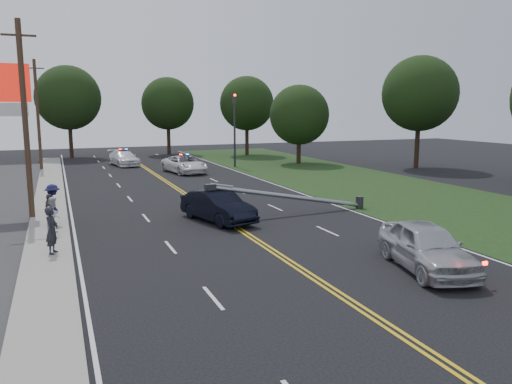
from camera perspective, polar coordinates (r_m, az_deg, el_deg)
name	(u,v)px	position (r m, az deg, el deg)	size (l,w,h in m)	color
ground	(294,265)	(18.53, 4.34, -8.31)	(120.00, 120.00, 0.00)	black
sidewalk	(49,225)	(26.41, -22.60, -3.46)	(1.80, 70.00, 0.12)	gray
grass_verge	(413,197)	(33.95, 17.48, -0.50)	(12.00, 80.00, 0.01)	black
centerline_yellow	(214,212)	(27.55, -4.86, -2.34)	(0.36, 80.00, 0.00)	gold
traffic_signal	(235,124)	(48.58, -2.46, 7.82)	(0.28, 0.41, 7.05)	#2D2D30
fallen_streetlight	(298,197)	(27.08, 4.87, -0.59)	(9.36, 0.44, 1.91)	#2D2D30
utility_pole_mid	(25,120)	(27.84, -24.89, 7.46)	(1.60, 0.28, 10.00)	#382619
utility_pole_far	(38,115)	(49.82, -23.67, 8.09)	(1.60, 0.28, 10.00)	#382619
tree_6	(68,98)	(61.46, -20.67, 10.03)	(7.27, 7.27, 10.47)	black
tree_7	(168,104)	(63.09, -10.06, 9.92)	(6.40, 6.40, 9.44)	black
tree_8	(247,104)	(61.09, -1.06, 10.08)	(6.51, 6.51, 9.50)	black
tree_9	(299,115)	(51.74, 4.96, 8.77)	(6.10, 6.10, 8.05)	black
tree_13	(420,94)	(50.17, 18.21, 10.62)	(7.04, 7.04, 10.54)	black
crashed_sedan	(218,206)	(25.27, -4.40, -1.62)	(1.67, 4.78, 1.57)	black
waiting_sedan	(426,246)	(18.75, 18.89, -5.90)	(2.00, 4.97, 1.69)	#AFB2B7
emergency_a	(184,164)	(44.68, -8.19, 3.14)	(2.51, 5.44, 1.51)	silver
emergency_b	(124,158)	(51.63, -14.88, 3.77)	(2.11, 5.18, 1.50)	white
bystander_a	(52,230)	(20.77, -22.30, -4.08)	(0.67, 0.44, 1.83)	#222229
bystander_b	(54,215)	(24.04, -22.11, -2.48)	(0.81, 0.63, 1.67)	#BDBCC2
bystander_c	(53,204)	(26.07, -22.18, -1.29)	(1.25, 0.72, 1.94)	#1B1B45
bystander_d	(49,210)	(25.52, -22.53, -1.95)	(0.92, 0.39, 1.58)	#524541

